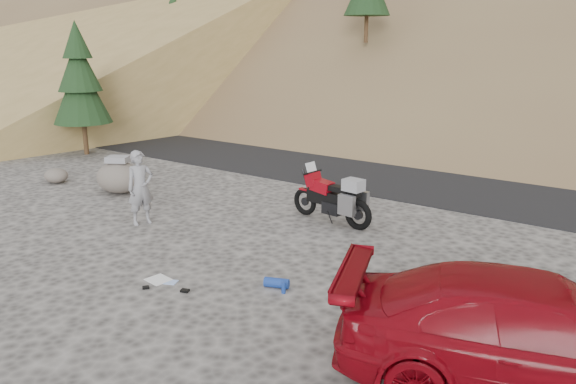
% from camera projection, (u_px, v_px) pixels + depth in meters
% --- Properties ---
extents(ground, '(140.00, 140.00, 0.00)m').
position_uv_depth(ground, '(215.00, 246.00, 12.18)').
color(ground, '#3E3B39').
rests_on(ground, ground).
extents(road, '(120.00, 7.00, 0.05)m').
position_uv_depth(road, '(395.00, 170.00, 19.22)').
color(road, black).
rests_on(road, ground).
extents(conifer_verge, '(2.20, 2.20, 5.04)m').
position_uv_depth(conifer_verge, '(80.00, 79.00, 21.16)').
color(conifer_verge, '#372014').
rests_on(conifer_verge, ground).
extents(motorcycle, '(2.38, 0.85, 1.42)m').
position_uv_depth(motorcycle, '(335.00, 199.00, 13.55)').
color(motorcycle, black).
rests_on(motorcycle, ground).
extents(man, '(0.61, 0.76, 1.80)m').
position_uv_depth(man, '(143.00, 223.00, 13.66)').
color(man, gray).
rests_on(man, ground).
extents(boulder, '(1.71, 1.58, 1.09)m').
position_uv_depth(boulder, '(119.00, 177.00, 16.29)').
color(boulder, '#554F49').
rests_on(boulder, ground).
extents(small_rock, '(0.85, 0.79, 0.46)m').
position_uv_depth(small_rock, '(56.00, 176.00, 17.48)').
color(small_rock, '#554F49').
rests_on(small_rock, ground).
extents(gear_white_cloth, '(0.47, 0.43, 0.01)m').
position_uv_depth(gear_white_cloth, '(158.00, 280.00, 10.44)').
color(gear_white_cloth, white).
rests_on(gear_white_cloth, ground).
extents(gear_blue_mat, '(0.48, 0.33, 0.18)m').
position_uv_depth(gear_blue_mat, '(277.00, 283.00, 10.10)').
color(gear_blue_mat, navy).
rests_on(gear_blue_mat, ground).
extents(gear_bottle, '(0.08, 0.08, 0.21)m').
position_uv_depth(gear_bottle, '(283.00, 288.00, 9.87)').
color(gear_bottle, navy).
rests_on(gear_bottle, ground).
extents(gear_funnel, '(0.19, 0.19, 0.19)m').
position_uv_depth(gear_funnel, '(346.00, 314.00, 8.94)').
color(gear_funnel, '#B1250B').
rests_on(gear_funnel, ground).
extents(gear_glove_a, '(0.17, 0.15, 0.04)m').
position_uv_depth(gear_glove_a, '(185.00, 291.00, 9.95)').
color(gear_glove_a, black).
rests_on(gear_glove_a, ground).
extents(gear_glove_b, '(0.14, 0.15, 0.04)m').
position_uv_depth(gear_glove_b, '(146.00, 287.00, 10.08)').
color(gear_glove_b, black).
rests_on(gear_glove_b, ground).
extents(gear_blue_cloth, '(0.35, 0.30, 0.01)m').
position_uv_depth(gear_blue_cloth, '(169.00, 282.00, 10.34)').
color(gear_blue_cloth, '#9CB9F2').
rests_on(gear_blue_cloth, ground).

